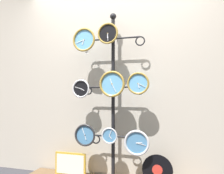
% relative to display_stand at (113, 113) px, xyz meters
% --- Properties ---
extents(shop_wall, '(4.40, 0.04, 2.80)m').
position_rel_display_stand_xyz_m(shop_wall, '(-0.00, 0.16, 0.54)').
color(shop_wall, '#BCB2A3').
rests_on(shop_wall, ground_plane).
extents(display_stand, '(0.79, 0.33, 2.10)m').
position_rel_display_stand_xyz_m(display_stand, '(0.00, 0.00, 0.00)').
color(display_stand, black).
rests_on(display_stand, ground_plane).
extents(clock_top_left, '(0.29, 0.04, 0.29)m').
position_rel_display_stand_xyz_m(clock_top_left, '(-0.34, -0.11, 0.90)').
color(clock_top_left, '#60A8DB').
extents(clock_top_center, '(0.26, 0.04, 0.26)m').
position_rel_display_stand_xyz_m(clock_top_center, '(-0.03, -0.10, 0.96)').
color(clock_top_center, black).
extents(clock_middle_left, '(0.23, 0.04, 0.23)m').
position_rel_display_stand_xyz_m(clock_middle_left, '(-0.39, -0.09, 0.30)').
color(clock_middle_left, black).
extents(clock_middle_center, '(0.31, 0.04, 0.31)m').
position_rel_display_stand_xyz_m(clock_middle_center, '(0.02, -0.12, 0.35)').
color(clock_middle_center, '#60A8DB').
extents(clock_middle_right, '(0.26, 0.04, 0.26)m').
position_rel_display_stand_xyz_m(clock_middle_right, '(0.33, -0.11, 0.35)').
color(clock_middle_right, '#60A8DB').
extents(clock_bottom_left, '(0.27, 0.04, 0.27)m').
position_rel_display_stand_xyz_m(clock_bottom_left, '(-0.33, -0.09, -0.27)').
color(clock_bottom_left, '#4C84B2').
extents(clock_bottom_center, '(0.19, 0.04, 0.19)m').
position_rel_display_stand_xyz_m(clock_bottom_center, '(-0.01, -0.11, -0.25)').
color(clock_bottom_center, '#4C84B2').
extents(clock_bottom_right, '(0.29, 0.04, 0.29)m').
position_rel_display_stand_xyz_m(clock_bottom_right, '(0.31, -0.10, -0.32)').
color(clock_bottom_right, '#4C84B2').
extents(vinyl_record, '(0.35, 0.01, 0.35)m').
position_rel_display_stand_xyz_m(vinyl_record, '(0.53, -0.02, -0.63)').
color(vinyl_record, black).
rests_on(vinyl_record, low_shelf).
extents(picture_frame, '(0.42, 0.02, 0.29)m').
position_rel_display_stand_xyz_m(picture_frame, '(-0.56, -0.03, -0.66)').
color(picture_frame, gold).
rests_on(picture_frame, low_shelf).
extents(price_tag_upper, '(0.04, 0.00, 0.03)m').
position_rel_display_stand_xyz_m(price_tag_upper, '(-0.30, -0.11, 0.74)').
color(price_tag_upper, white).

